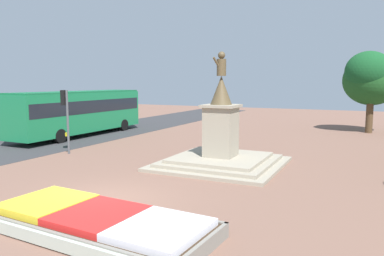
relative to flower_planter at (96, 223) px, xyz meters
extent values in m
plane|color=brown|center=(-1.49, 2.00, -0.25)|extent=(90.44, 90.44, 0.00)
cube|color=#38281C|center=(0.03, 0.06, -0.08)|extent=(6.11, 2.73, 0.34)
cube|color=gray|center=(-0.05, -1.18, -0.06)|extent=(6.17, 0.47, 0.38)
cube|color=gray|center=(0.10, 1.29, -0.06)|extent=(6.17, 0.47, 0.38)
cube|color=gray|center=(-3.01, 0.24, -0.06)|extent=(0.25, 2.57, 0.38)
cube|color=gray|center=(3.06, -0.13, -0.06)|extent=(0.25, 2.57, 0.38)
cube|color=yellow|center=(-1.90, 0.17, 0.20)|extent=(2.05, 2.28, 0.20)
cube|color=red|center=(0.03, 0.06, 0.18)|extent=(2.05, 2.28, 0.17)
cube|color=white|center=(1.95, -0.06, 0.18)|extent=(2.05, 2.28, 0.18)
cube|color=#B2BCAD|center=(-0.05, -1.23, -0.06)|extent=(5.87, 0.55, 0.31)
cube|color=gray|center=(0.08, 8.60, -0.17)|extent=(5.46, 5.46, 0.15)
cube|color=gray|center=(0.08, 8.60, -0.03)|extent=(4.70, 4.70, 0.15)
cube|color=#9E9480|center=(0.08, 8.60, 0.12)|extent=(3.95, 3.95, 0.15)
cube|color=#9E937F|center=(0.08, 8.60, 1.32)|extent=(1.31, 1.31, 2.26)
cube|color=#9E937F|center=(0.08, 8.60, 2.51)|extent=(1.55, 1.55, 0.12)
cone|color=brown|center=(0.08, 8.60, 3.22)|extent=(0.98, 0.98, 1.29)
cylinder|color=brown|center=(0.08, 8.60, 4.24)|extent=(0.42, 0.42, 0.75)
sphere|color=brown|center=(0.08, 8.60, 4.78)|extent=(0.33, 0.33, 0.33)
cylinder|color=brown|center=(-0.03, 8.37, 4.39)|extent=(0.31, 0.52, 0.61)
cylinder|color=#4C5156|center=(-8.30, 7.72, 1.46)|extent=(0.12, 0.12, 3.41)
cube|color=black|center=(-8.50, 7.72, 2.76)|extent=(0.24, 0.28, 0.80)
cylinder|color=#4B0808|center=(-8.64, 7.72, 3.03)|extent=(0.03, 0.14, 0.14)
cylinder|color=#543E08|center=(-8.64, 7.72, 2.76)|extent=(0.03, 0.14, 0.14)
cylinder|color=green|center=(-8.64, 7.72, 2.49)|extent=(0.03, 0.14, 0.14)
cube|color=gold|center=(-8.40, 7.72, 0.80)|extent=(0.10, 0.16, 0.20)
cube|color=#197A47|center=(-12.49, 13.26, 1.47)|extent=(2.44, 11.25, 2.74)
cube|color=black|center=(-12.49, 13.26, 1.88)|extent=(2.46, 10.91, 0.88)
cube|color=#146139|center=(-12.49, 13.26, 2.89)|extent=(2.39, 11.03, 0.10)
cylinder|color=black|center=(-13.61, 16.92, 0.20)|extent=(0.28, 0.90, 0.90)
cylinder|color=black|center=(-11.37, 16.92, 0.20)|extent=(0.28, 0.90, 0.90)
cylinder|color=black|center=(-13.60, 10.16, 0.20)|extent=(0.28, 0.90, 0.90)
cylinder|color=black|center=(-11.37, 10.17, 0.20)|extent=(0.28, 0.90, 0.90)
cylinder|color=#4C3823|center=(6.18, 23.88, 1.17)|extent=(0.51, 0.51, 2.83)
ellipsoid|color=#1C4F21|center=(6.21, 24.39, 3.71)|extent=(4.22, 4.02, 3.77)
ellipsoid|color=#154C24|center=(5.94, 23.62, 4.37)|extent=(3.34, 2.91, 2.99)
camera|label=1|loc=(6.20, -7.27, 3.59)|focal=35.00mm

